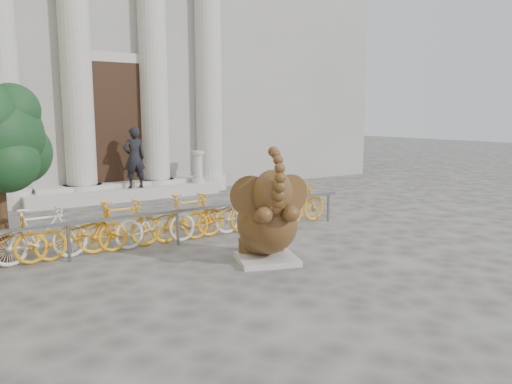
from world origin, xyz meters
TOP-DOWN VIEW (x-y plane):
  - ground at (0.00, 0.00)m, footprint 80.00×80.00m
  - classical_building at (0.00, 14.93)m, footprint 22.00×10.70m
  - entrance_steps at (0.00, 9.40)m, footprint 6.00×1.20m
  - elephant_statue at (-0.19, 1.40)m, footprint 1.39×1.65m
  - bike_rack at (-1.01, 3.65)m, footprint 8.48×0.53m
  - pedestrian at (0.23, 9.13)m, footprint 0.69×0.46m
  - balustrade_post at (2.38, 9.10)m, footprint 0.43×0.43m

SIDE VIEW (x-z plane):
  - ground at x=0.00m, z-range 0.00..0.00m
  - entrance_steps at x=0.00m, z-range 0.00..0.36m
  - bike_rack at x=-1.01m, z-range 0.00..1.00m
  - elephant_statue at x=-0.19m, z-range -0.28..1.80m
  - balustrade_post at x=2.38m, z-range 0.32..1.38m
  - pedestrian at x=0.23m, z-range 0.36..2.24m
  - classical_building at x=0.00m, z-range -0.02..11.98m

